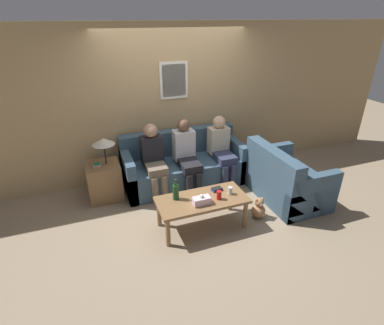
# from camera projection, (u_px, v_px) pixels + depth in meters

# --- Properties ---
(ground_plane) EXTENTS (16.00, 16.00, 0.00)m
(ground_plane) POSITION_uv_depth(u_px,v_px,m) (193.00, 196.00, 4.92)
(ground_plane) COLOR gray
(wall_back) EXTENTS (9.00, 0.08, 2.60)m
(wall_back) POSITION_uv_depth(u_px,v_px,m) (174.00, 103.00, 5.15)
(wall_back) COLOR tan
(wall_back) RESTS_ON ground_plane
(couch_main) EXTENTS (2.05, 0.85, 0.88)m
(couch_main) POSITION_uv_depth(u_px,v_px,m) (183.00, 166.00, 5.21)
(couch_main) COLOR #385166
(couch_main) RESTS_ON ground_plane
(couch_side) EXTENTS (0.85, 1.25, 0.88)m
(couch_side) POSITION_uv_depth(u_px,v_px,m) (285.00, 181.00, 4.74)
(couch_side) COLOR #385166
(couch_side) RESTS_ON ground_plane
(coffee_table) EXTENTS (1.22, 0.56, 0.45)m
(coffee_table) POSITION_uv_depth(u_px,v_px,m) (202.00, 202.00, 4.05)
(coffee_table) COLOR olive
(coffee_table) RESTS_ON ground_plane
(side_table_with_lamp) EXTENTS (0.51, 0.51, 1.02)m
(side_table_with_lamp) POSITION_uv_depth(u_px,v_px,m) (105.00, 178.00, 4.75)
(side_table_with_lamp) COLOR olive
(side_table_with_lamp) RESTS_ON ground_plane
(wine_bottle) EXTENTS (0.08, 0.08, 0.30)m
(wine_bottle) POSITION_uv_depth(u_px,v_px,m) (176.00, 192.00, 3.97)
(wine_bottle) COLOR #19421E
(wine_bottle) RESTS_ON coffee_table
(drinking_glass) EXTENTS (0.06, 0.06, 0.11)m
(drinking_glass) POSITION_uv_depth(u_px,v_px,m) (230.00, 191.00, 4.10)
(drinking_glass) COLOR silver
(drinking_glass) RESTS_ON coffee_table
(book_stack) EXTENTS (0.16, 0.11, 0.04)m
(book_stack) POSITION_uv_depth(u_px,v_px,m) (217.00, 189.00, 4.20)
(book_stack) COLOR navy
(book_stack) RESTS_ON coffee_table
(soda_can) EXTENTS (0.07, 0.07, 0.12)m
(soda_can) POSITION_uv_depth(u_px,v_px,m) (219.00, 195.00, 3.99)
(soda_can) COLOR red
(soda_can) RESTS_ON coffee_table
(tissue_box) EXTENTS (0.23, 0.12, 0.15)m
(tissue_box) POSITION_uv_depth(u_px,v_px,m) (202.00, 200.00, 3.89)
(tissue_box) COLOR silver
(tissue_box) RESTS_ON coffee_table
(person_left) EXTENTS (0.34, 0.58, 1.17)m
(person_left) POSITION_uv_depth(u_px,v_px,m) (154.00, 158.00, 4.73)
(person_left) COLOR #756651
(person_left) RESTS_ON ground_plane
(person_middle) EXTENTS (0.34, 0.66, 1.20)m
(person_middle) POSITION_uv_depth(u_px,v_px,m) (186.00, 153.00, 4.86)
(person_middle) COLOR black
(person_middle) RESTS_ON ground_plane
(person_right) EXTENTS (0.34, 0.63, 1.16)m
(person_right) POSITION_uv_depth(u_px,v_px,m) (221.00, 148.00, 5.11)
(person_right) COLOR #2D334C
(person_right) RESTS_ON ground_plane
(teddy_bear) EXTENTS (0.21, 0.21, 0.32)m
(teddy_bear) POSITION_uv_depth(u_px,v_px,m) (258.00, 209.00, 4.35)
(teddy_bear) COLOR #A87A51
(teddy_bear) RESTS_ON ground_plane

